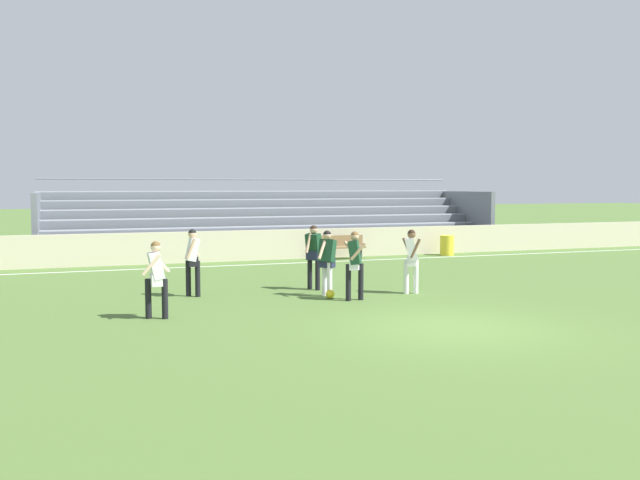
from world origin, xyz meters
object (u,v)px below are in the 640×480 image
Objects in this scene: player_white_on_ball at (193,256)px; player_dark_trailing_run at (355,259)px; bench_far_left at (342,245)px; player_white_challenging at (156,273)px; player_dark_pressing_high at (327,257)px; trash_bin at (447,245)px; bleacher_stand at (274,220)px; player_dark_overlapping at (314,251)px; soccer_ball at (330,294)px; player_white_dropping_back at (411,256)px.

player_dark_trailing_run is at bearing -28.42° from player_white_on_ball.
player_white_challenging reaches higher than bench_far_left.
trash_bin is at bearing 44.74° from player_dark_pressing_high.
bleacher_stand is 23.81× the size of trash_bin.
player_dark_overlapping is at bearing 1.20° from player_white_on_ball.
player_dark_overlapping is 7.83× the size of soccer_ball.
bleacher_stand is 4.40m from bench_far_left.
player_dark_trailing_run is at bearing -164.55° from player_white_dropping_back.
player_dark_overlapping is (0.07, 1.19, 0.05)m from player_dark_pressing_high.
trash_bin is at bearing 40.42° from player_dark_overlapping.
trash_bin is (5.97, -4.11, -0.94)m from bleacher_stand.
bench_far_left is at bearing 70.10° from player_dark_trailing_run.
player_dark_pressing_high is (-8.17, -8.09, 0.59)m from trash_bin.
player_white_on_ball is at bearing 164.95° from player_white_dropping_back.
player_dark_overlapping reaches higher than trash_bin.
soccer_ball is (3.11, -1.47, -0.90)m from player_white_on_ball.
player_white_dropping_back is at bearing 15.45° from player_dark_trailing_run.
trash_bin is 10.66m from player_dark_overlapping.
player_white_on_ball is (-6.80, -7.00, 0.46)m from bench_far_left.
bleacher_stand reaches higher than player_white_on_ball.
trash_bin is 0.47× the size of player_white_on_ball.
bench_far_left is at bearing 66.46° from soccer_ball.
player_dark_trailing_run reaches higher than trash_bin.
bench_far_left is 4.53m from trash_bin.
player_dark_pressing_high reaches higher than bench_far_left.
player_dark_overlapping reaches higher than player_dark_trailing_run.
bench_far_left is 1.08× the size of player_dark_trailing_run.
trash_bin is at bearing 48.90° from player_dark_trailing_run.
bench_far_left reaches higher than trash_bin.
player_dark_overlapping is (-0.34, 2.00, 0.03)m from player_dark_trailing_run.
trash_bin reaches higher than soccer_ball.
player_white_challenging is at bearing -169.39° from player_white_dropping_back.
player_white_on_ball reaches higher than player_dark_trailing_run.
bleacher_stand is at bearing 64.20° from player_white_on_ball.
bleacher_stand is 11.22m from player_dark_overlapping.
player_dark_pressing_high is at bearing 81.80° from soccer_ball.
bleacher_stand is at bearing 109.46° from bench_far_left.
player_dark_pressing_high is at bearing -135.26° from trash_bin.
player_white_challenging is (-1.21, -2.67, -0.05)m from player_white_on_ball.
player_dark_overlapping is (-3.57, -6.93, 0.49)m from bench_far_left.
player_dark_pressing_high is 2.21m from player_white_dropping_back.
bleacher_stand reaches higher than trash_bin.
player_white_on_ball is 1.02× the size of player_white_dropping_back.
bench_far_left is 9.25m from soccer_ball.
player_white_on_ball is at bearing 65.55° from player_white_challenging.
player_dark_trailing_run is at bearing -45.01° from soccer_ball.
soccer_ball is (-3.69, -8.47, -0.44)m from bench_far_left.
player_dark_pressing_high is at bearing -93.21° from player_dark_overlapping.
player_dark_overlapping is at bearing -100.94° from bleacher_stand.
bleacher_stand is 12.41m from player_dark_pressing_high.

